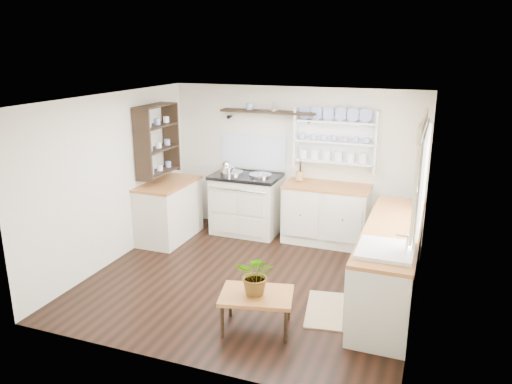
% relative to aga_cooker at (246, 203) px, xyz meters
% --- Properties ---
extents(floor, '(4.00, 3.80, 0.01)m').
position_rel_aga_cooker_xyz_m(floor, '(0.68, -1.57, -0.48)').
color(floor, black).
rests_on(floor, ground).
extents(wall_back, '(4.00, 0.02, 2.30)m').
position_rel_aga_cooker_xyz_m(wall_back, '(0.68, 0.33, 0.67)').
color(wall_back, silver).
rests_on(wall_back, ground).
extents(wall_right, '(0.02, 3.80, 2.30)m').
position_rel_aga_cooker_xyz_m(wall_right, '(2.68, -1.57, 0.67)').
color(wall_right, silver).
rests_on(wall_right, ground).
extents(wall_left, '(0.02, 3.80, 2.30)m').
position_rel_aga_cooker_xyz_m(wall_left, '(-1.32, -1.57, 0.67)').
color(wall_left, silver).
rests_on(wall_left, ground).
extents(ceiling, '(4.00, 3.80, 0.01)m').
position_rel_aga_cooker_xyz_m(ceiling, '(0.68, -1.57, 1.82)').
color(ceiling, white).
rests_on(ceiling, wall_back).
extents(window, '(0.08, 1.55, 1.22)m').
position_rel_aga_cooker_xyz_m(window, '(2.63, -1.42, 1.08)').
color(window, white).
rests_on(window, wall_right).
extents(aga_cooker, '(1.06, 0.74, 0.98)m').
position_rel_aga_cooker_xyz_m(aga_cooker, '(0.00, 0.00, 0.00)').
color(aga_cooker, beige).
rests_on(aga_cooker, floor).
extents(back_cabinets, '(1.27, 0.63, 0.90)m').
position_rel_aga_cooker_xyz_m(back_cabinets, '(1.28, 0.03, -0.02)').
color(back_cabinets, beige).
rests_on(back_cabinets, floor).
extents(right_cabinets, '(0.62, 2.43, 0.90)m').
position_rel_aga_cooker_xyz_m(right_cabinets, '(2.38, -1.47, -0.02)').
color(right_cabinets, beige).
rests_on(right_cabinets, floor).
extents(belfast_sink, '(0.55, 0.60, 0.45)m').
position_rel_aga_cooker_xyz_m(belfast_sink, '(2.39, -2.22, 0.32)').
color(belfast_sink, white).
rests_on(belfast_sink, right_cabinets).
extents(left_cabinets, '(0.62, 1.13, 0.90)m').
position_rel_aga_cooker_xyz_m(left_cabinets, '(-1.02, -0.67, -0.02)').
color(left_cabinets, beige).
rests_on(left_cabinets, floor).
extents(plate_rack, '(1.20, 0.22, 0.90)m').
position_rel_aga_cooker_xyz_m(plate_rack, '(1.33, 0.29, 1.07)').
color(plate_rack, white).
rests_on(plate_rack, wall_back).
extents(high_shelf, '(1.50, 0.29, 0.16)m').
position_rel_aga_cooker_xyz_m(high_shelf, '(0.28, 0.21, 1.43)').
color(high_shelf, black).
rests_on(high_shelf, wall_back).
extents(left_shelving, '(0.28, 0.80, 1.05)m').
position_rel_aga_cooker_xyz_m(left_shelving, '(-1.16, -0.67, 1.07)').
color(left_shelving, black).
rests_on(left_shelving, wall_left).
extents(kettle, '(0.20, 0.20, 0.24)m').
position_rel_aga_cooker_xyz_m(kettle, '(-0.28, -0.12, 0.57)').
color(kettle, silver).
rests_on(kettle, aga_cooker).
extents(utensil_crock, '(0.12, 0.12, 0.14)m').
position_rel_aga_cooker_xyz_m(utensil_crock, '(0.83, 0.11, 0.49)').
color(utensil_crock, '#AB7C3E').
rests_on(utensil_crock, back_cabinets).
extents(center_table, '(0.85, 0.69, 0.41)m').
position_rel_aga_cooker_xyz_m(center_table, '(1.16, -2.63, -0.12)').
color(center_table, brown).
rests_on(center_table, floor).
extents(potted_plant, '(0.42, 0.38, 0.44)m').
position_rel_aga_cooker_xyz_m(potted_plant, '(1.16, -2.63, 0.14)').
color(potted_plant, '#3F7233').
rests_on(potted_plant, center_table).
extents(floor_rug, '(0.68, 0.93, 0.02)m').
position_rel_aga_cooker_xyz_m(floor_rug, '(1.82, -2.00, -0.48)').
color(floor_rug, olive).
rests_on(floor_rug, floor).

